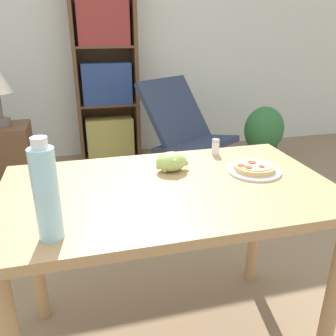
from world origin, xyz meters
name	(u,v)px	position (x,y,z in m)	size (l,w,h in m)	color
wall_back	(89,27)	(0.00, 2.62, 1.30)	(8.00, 0.05, 2.60)	silver
dining_table	(169,213)	(0.11, -0.04, 0.65)	(1.22, 0.72, 0.77)	tan
pizza_on_plate	(254,169)	(0.48, 0.00, 0.78)	(0.21, 0.21, 0.04)	white
grape_bunch	(171,162)	(0.16, 0.10, 0.81)	(0.14, 0.10, 0.08)	#A8CC66
drink_bottle	(46,193)	(-0.29, -0.29, 0.91)	(0.07, 0.07, 0.29)	#A3DBEA
salt_shaker	(215,147)	(0.40, 0.24, 0.81)	(0.03, 0.03, 0.07)	white
lounge_chair_far	(188,149)	(0.74, 1.68, 0.29)	(0.87, 0.96, 0.88)	black
bookshelf	(106,81)	(0.12, 2.44, 0.81)	(0.62, 0.31, 1.70)	brown
side_table	(11,166)	(-0.73, 1.56, 0.32)	(0.34, 0.34, 0.63)	brown
potted_plant_floor	(263,136)	(1.55, 1.81, 0.31)	(0.39, 0.33, 0.60)	#70665B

